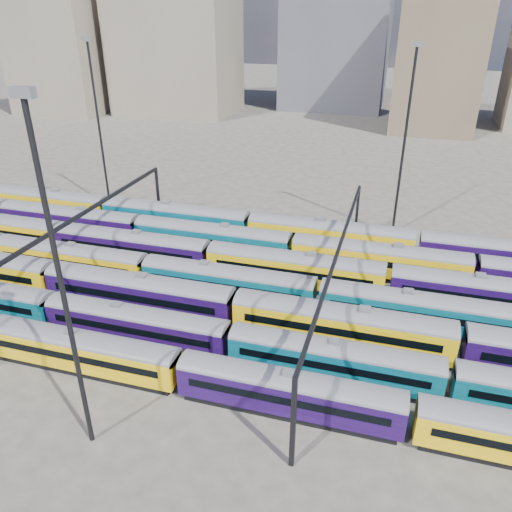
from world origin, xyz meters
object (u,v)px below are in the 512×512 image
(rake_2, at_px, (234,305))
(mast_2, at_px, (60,278))
(rake_0, at_px, (83,348))
(rake_1, at_px, (333,357))

(rake_2, height_order, mast_2, mast_2)
(rake_0, distance_m, rake_1, 22.04)
(rake_0, xyz_separation_m, rake_2, (10.80, 10.00, 0.34))
(rake_0, distance_m, rake_2, 14.72)
(rake_1, bearing_deg, mast_2, -143.74)
(rake_0, relative_size, rake_1, 0.71)
(rake_2, relative_size, mast_2, 4.96)
(rake_0, relative_size, rake_2, 0.73)
(mast_2, bearing_deg, rake_1, 36.26)
(mast_2, bearing_deg, rake_0, 126.07)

